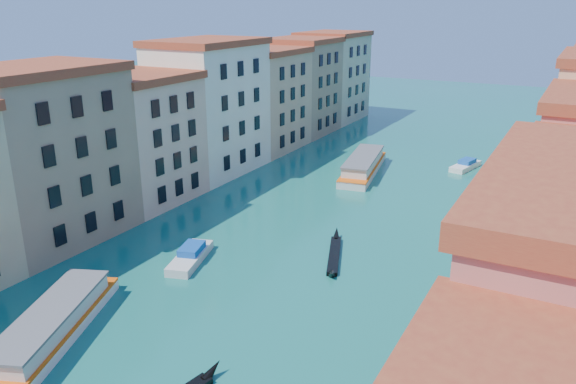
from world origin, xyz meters
name	(u,v)px	position (x,y,z in m)	size (l,w,h in m)	color
left_bank_palazzos	(185,119)	(-26.00, 64.68, 9.71)	(12.80, 128.40, 21.00)	tan
quay	(517,234)	(22.00, 65.00, 0.50)	(4.00, 140.00, 1.00)	gray
vaporetto_near	(52,325)	(-9.00, 24.72, 1.18)	(10.31, 17.86, 2.62)	white
vaporetto_far	(363,165)	(-3.54, 81.39, 1.29)	(7.71, 19.75, 2.87)	silver
gondola_far	(334,253)	(5.11, 50.14, 0.35)	(5.14, 11.63, 1.72)	black
motorboat_mid	(191,256)	(-7.95, 41.73, 0.64)	(4.68, 8.34, 1.65)	silver
motorboat_far	(466,165)	(10.69, 91.74, 0.60)	(3.97, 7.77, 1.54)	silver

